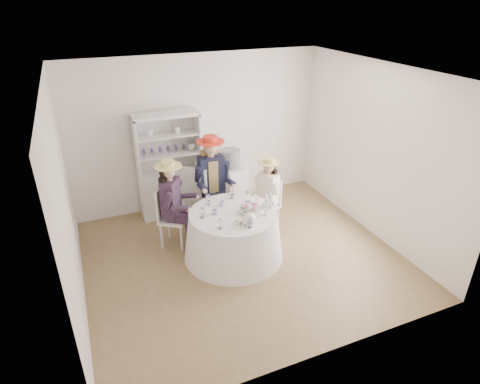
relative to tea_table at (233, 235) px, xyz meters
name	(u,v)px	position (x,y,z in m)	size (l,w,h in m)	color
ground	(243,257)	(0.11, -0.10, -0.37)	(4.50, 4.50, 0.00)	brown
ceiling	(243,73)	(0.11, -0.10, 2.33)	(4.50, 4.50, 0.00)	white
wall_back	(199,132)	(0.11, 1.90, 0.98)	(4.50, 4.50, 0.00)	white
wall_front	(325,256)	(0.11, -2.10, 0.98)	(4.50, 4.50, 0.00)	white
wall_left	(65,206)	(-2.14, -0.10, 0.98)	(4.50, 4.50, 0.00)	white
wall_right	(376,152)	(2.36, -0.10, 0.98)	(4.50, 4.50, 0.00)	white
tea_table	(233,235)	(0.00, 0.00, 0.00)	(1.48, 1.48, 0.74)	white
hutch	(171,179)	(-0.51, 1.67, 0.29)	(1.09, 0.42, 1.83)	silver
side_table	(231,185)	(0.59, 1.59, 0.00)	(0.47, 0.47, 0.73)	silver
hatbox	(231,159)	(0.59, 1.59, 0.53)	(0.33, 0.33, 0.33)	black
guest_left	(172,199)	(-0.73, 0.64, 0.43)	(0.60, 0.57, 1.41)	silver
guest_mid	(212,177)	(0.02, 0.97, 0.53)	(0.57, 0.60, 1.58)	silver
guest_right	(267,190)	(0.81, 0.53, 0.34)	(0.53, 0.48, 1.25)	silver
spare_chair	(199,193)	(-0.18, 1.10, 0.21)	(0.63, 0.63, 1.08)	silver
teacup_a	(215,212)	(-0.25, 0.07, 0.40)	(0.08, 0.08, 0.06)	white
teacup_b	(222,204)	(-0.07, 0.27, 0.41)	(0.08, 0.08, 0.07)	white
teacup_c	(247,204)	(0.27, 0.11, 0.41)	(0.09, 0.09, 0.07)	white
flower_bowl	(246,212)	(0.17, -0.09, 0.40)	(0.20, 0.20, 0.05)	white
flower_arrangement	(249,206)	(0.22, -0.05, 0.46)	(0.19, 0.19, 0.07)	pink
table_teapot	(249,220)	(0.08, -0.39, 0.45)	(0.26, 0.19, 0.20)	white
sandwich_plate	(240,223)	(-0.03, -0.32, 0.39)	(0.27, 0.27, 0.06)	white
cupcake_stand	(268,202)	(0.55, -0.03, 0.45)	(0.22, 0.22, 0.21)	white
stemware_set	(233,208)	(0.00, 0.00, 0.45)	(0.96, 0.96, 0.15)	white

